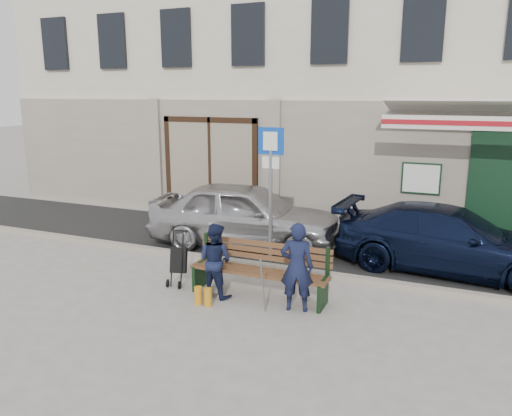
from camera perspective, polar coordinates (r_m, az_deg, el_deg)
The scene contains 11 objects.
ground at distance 8.51m, azimuth -1.23°, elevation -10.46°, with size 80.00×80.00×0.00m, color #9E9991.
asphalt_lane at distance 11.23m, azimuth 5.23°, elevation -4.56°, with size 60.00×3.20×0.01m, color #282828.
curb at distance 9.78m, azimuth 2.37°, elevation -6.89°, with size 60.00×0.18×0.12m, color #9E9384.
building at distance 15.97m, azimuth 11.81°, elevation 18.50°, with size 20.00×8.27×10.00m.
car_silver at distance 11.15m, azimuth -1.27°, elevation -0.75°, with size 1.73×4.30×1.46m, color #B8B8BD.
car_navy at distance 10.33m, azimuth 21.20°, elevation -3.39°, with size 1.76×4.33×1.26m, color black.
parking_sign at distance 9.55m, azimuth 1.68°, elevation 3.80°, with size 0.51×0.08×2.76m.
bench at distance 8.49m, azimuth 0.05°, elevation -7.19°, with size 2.40×1.17×0.98m.
man at distance 7.91m, azimuth 4.69°, elevation -6.73°, with size 0.53×0.35×1.45m, color #141937.
woman at distance 8.48m, azimuth -4.67°, elevation -5.95°, with size 0.62×0.48×1.28m, color #141B39.
stroller at distance 9.11m, azimuth -8.86°, elevation -6.05°, with size 0.34×0.44×0.98m.
Camera 1 is at (3.18, -7.12, 3.40)m, focal length 35.00 mm.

